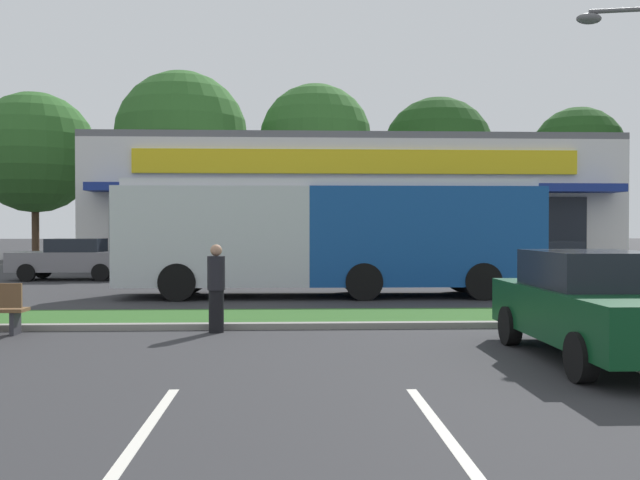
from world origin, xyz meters
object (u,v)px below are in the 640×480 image
Objects in this scene: car_0 at (549,259)px; pedestrian_by_pole at (216,288)px; city_bus at (329,234)px; car_4 at (72,259)px; car_2 at (597,305)px.

pedestrian_by_pole is (-11.37, -13.53, 0.09)m from car_0.
pedestrian_by_pole is at bearing 70.26° from city_bus.
car_0 is 18.09m from car_4.
car_0 is (8.90, 6.83, -1.03)m from city_bus.
car_2 is at bearing 127.64° from car_4.
car_2 is (-5.51, -16.50, 0.08)m from car_0.
car_2 is 6.56m from pedestrian_by_pole.
car_0 is at bearing 65.08° from pedestrian_by_pole.
pedestrian_by_pole is at bearing 116.74° from car_4.
car_2 reaches higher than car_4.
city_bus reaches higher than pedestrian_by_pole.
pedestrian_by_pole reaches higher than car_2.
car_2 is (3.39, -9.67, -0.96)m from city_bus.
city_bus is at bearing 144.17° from car_4.
car_4 is at bearing -142.36° from car_2.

